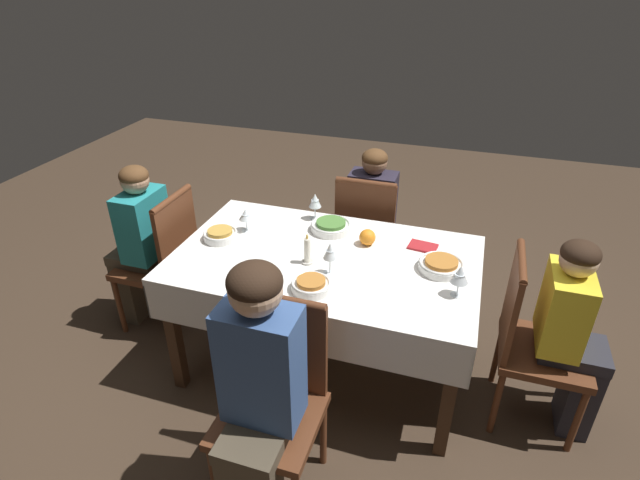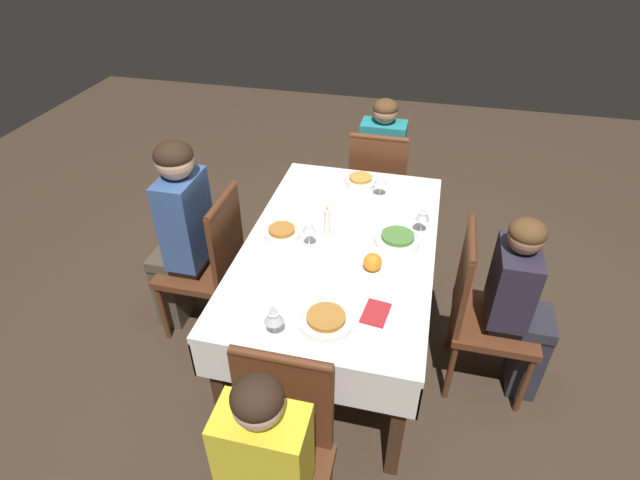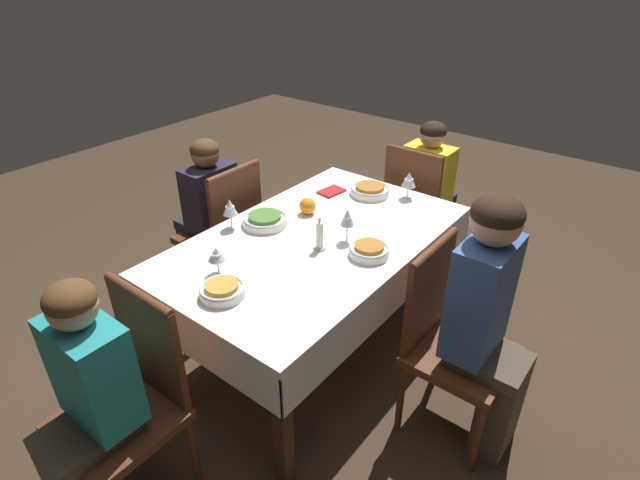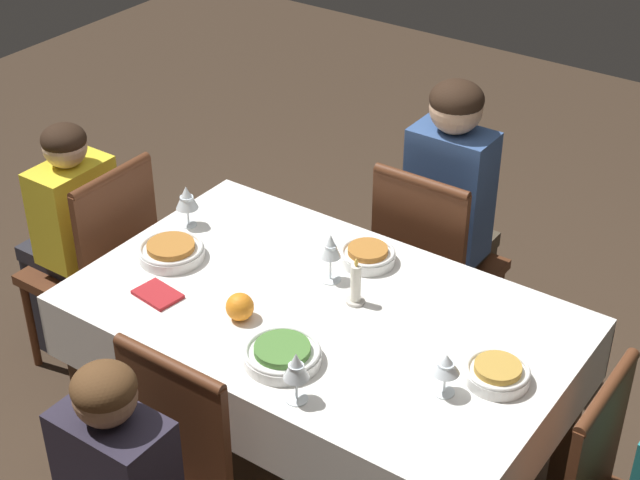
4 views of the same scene
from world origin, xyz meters
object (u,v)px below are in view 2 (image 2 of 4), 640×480
chair_north (210,259)px  chair_west (276,455)px  bowl_west (326,321)px  person_child_dark (520,303)px  person_child_teal (382,163)px  candle_centerpiece (327,223)px  person_adult_denim (180,230)px  wine_glass_south (423,214)px  wine_glass_north (309,226)px  bowl_east (360,181)px  chair_east (378,185)px  chair_south (482,308)px  wine_glass_east (381,181)px  wine_glass_west (273,314)px  dining_table (340,255)px  napkin_red_folded (376,313)px  orange_fruit (373,262)px  bowl_north (282,233)px  bowl_south (397,239)px

chair_north → chair_west: bearing=34.6°
bowl_west → person_child_dark: bearing=-58.5°
person_child_teal → candle_centerpiece: 1.15m
person_adult_denim → wine_glass_south: 1.29m
wine_glass_north → bowl_east: bearing=-12.0°
chair_east → person_child_teal: 0.18m
chair_east → chair_south: bearing=121.5°
chair_east → person_child_teal: (0.16, -0.00, 0.09)m
bowl_east → chair_west: bearing=179.2°
chair_east → bowl_west: (-1.60, 0.00, 0.26)m
person_child_teal → wine_glass_east: (-0.69, -0.07, 0.24)m
bowl_west → wine_glass_east: 1.08m
person_child_dark → wine_glass_south: 0.63m
wine_glass_east → wine_glass_west: bearing=167.3°
chair_west → person_child_dark: 1.34m
person_adult_denim → chair_west: bearing=39.9°
dining_table → wine_glass_east: 0.55m
wine_glass_west → wine_glass_east: 1.19m
dining_table → wine_glass_east: bearing=-14.5°
person_child_dark → napkin_red_folded: (-0.40, 0.65, 0.17)m
chair_east → orange_fruit: bearing=95.9°
chair_east → bowl_north: (-1.06, 0.36, 0.26)m
person_child_dark → wine_glass_east: person_child_dark is taller
wine_glass_west → orange_fruit: wine_glass_west is taller
bowl_west → wine_glass_west: 0.23m
napkin_red_folded → person_adult_denim: bearing=68.2°
person_adult_denim → wine_glass_south: (0.19, -1.27, 0.17)m
bowl_north → napkin_red_folded: bearing=-128.9°
napkin_red_folded → chair_east: bearing=7.0°
chair_west → chair_south: size_ratio=1.00×
bowl_east → wine_glass_east: wine_glass_east is taller
bowl_south → napkin_red_folded: 0.52m
dining_table → wine_glass_north: 0.26m
person_child_dark → napkin_red_folded: person_child_dark is taller
bowl_north → wine_glass_west: wine_glass_west is taller
chair_north → orange_fruit: chair_north is taller
person_child_teal → dining_table: bearing=87.1°
person_child_dark → bowl_west: (-0.51, 0.84, 0.19)m
chair_east → napkin_red_folded: bearing=97.0°
bowl_north → wine_glass_south: bearing=-73.1°
person_adult_denim → person_child_teal: 1.53m
chair_east → napkin_red_folded: 1.52m
person_adult_denim → orange_fruit: 1.08m
bowl_north → wine_glass_west: 0.67m
wine_glass_east → bowl_south: 0.47m
person_child_dark → bowl_south: bearing=79.4°
person_adult_denim → candle_centerpiece: size_ratio=7.26×
wine_glass_north → bowl_east: 0.68m
dining_table → chair_north: 0.74m
person_child_teal → napkin_red_folded: person_child_teal is taller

